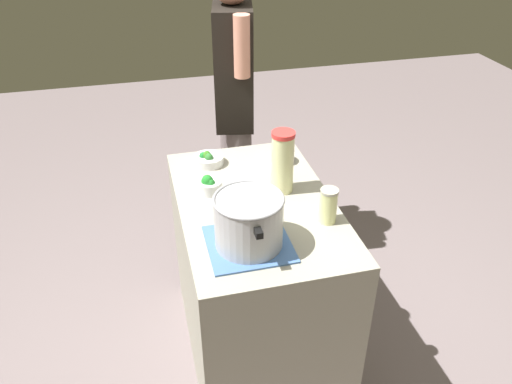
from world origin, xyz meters
name	(u,v)px	position (x,y,z in m)	size (l,w,h in m)	color
ground_plane	(256,346)	(0.00, 0.00, 0.00)	(8.00, 8.00, 0.00)	slate
counter_slab	(256,281)	(0.00, 0.00, 0.44)	(1.01, 0.63, 0.87)	#9B9787
dish_cloth	(249,244)	(-0.27, 0.09, 0.88)	(0.29, 0.30, 0.01)	#476EAE
cooking_pot	(249,220)	(-0.27, 0.09, 0.98)	(0.32, 0.25, 0.20)	#B7B7BC
lemonade_pitcher	(283,162)	(0.07, -0.13, 1.01)	(0.10, 0.10, 0.27)	beige
mason_jar	(328,206)	(-0.20, -0.24, 0.94)	(0.07, 0.07, 0.14)	#E9EB9E
broccoli_bowl_front	(282,156)	(0.31, -0.20, 0.90)	(0.10, 0.10, 0.08)	silver
broccoli_bowl_center	(210,185)	(0.12, 0.17, 0.91)	(0.10, 0.10, 0.08)	silver
broccoli_bowl_back	(208,159)	(0.37, 0.14, 0.90)	(0.14, 0.14, 0.07)	silver
person_cook	(235,107)	(0.88, -0.10, 0.92)	(0.50, 0.26, 1.67)	slate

